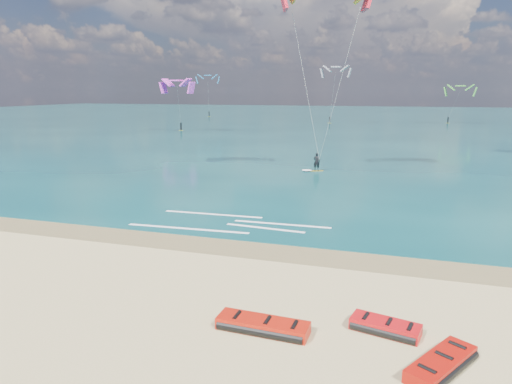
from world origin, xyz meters
TOP-DOWN VIEW (x-y plane):
  - ground at (0.00, 40.00)m, footprint 320.00×320.00m
  - wet_sand_strip at (0.00, 3.00)m, footprint 320.00×2.40m
  - sea at (0.00, 104.00)m, footprint 320.00×200.00m
  - packed_kite_left at (5.30, -3.95)m, footprint 3.13×1.33m
  - packed_kite_mid at (8.92, -2.91)m, footprint 2.48×1.63m
  - packed_kite_right at (10.39, -4.51)m, footprint 2.44×2.96m
  - kitesurfer_main at (2.63, 22.75)m, footprint 7.07×6.10m
  - shoreline_foam at (0.44, 6.62)m, footprint 10.79×3.63m
  - distant_kites at (-3.79, 80.27)m, footprint 83.18×46.98m

SIDE VIEW (x-z plane):
  - ground at x=0.00m, z-range 0.00..0.00m
  - packed_kite_left at x=5.30m, z-range -0.22..0.22m
  - packed_kite_mid at x=8.92m, z-range -0.21..0.21m
  - packed_kite_right at x=10.39m, z-range -0.21..0.21m
  - wet_sand_strip at x=0.00m, z-range 0.00..0.01m
  - sea at x=0.00m, z-range 0.00..0.04m
  - shoreline_foam at x=0.44m, z-range 0.04..0.05m
  - distant_kites at x=-3.79m, z-range -0.87..11.20m
  - kitesurfer_main at x=2.63m, z-range 0.56..17.24m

